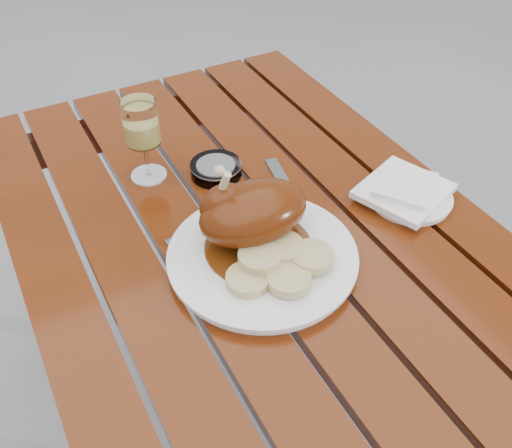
{
  "coord_description": "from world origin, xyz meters",
  "views": [
    {
      "loc": [
        -0.36,
        -0.68,
        1.44
      ],
      "look_at": [
        -0.01,
        -0.03,
        0.78
      ],
      "focal_mm": 40.0,
      "sensor_mm": 36.0,
      "label": 1
    }
  ],
  "objects_px": {
    "dinner_plate": "(262,258)",
    "side_plate": "(410,197)",
    "ashtray": "(216,169)",
    "table": "(252,349)",
    "wine_glass": "(144,141)"
  },
  "relations": [
    {
      "from": "wine_glass",
      "to": "ashtray",
      "type": "xyz_separation_m",
      "value": [
        0.12,
        -0.06,
        -0.07
      ]
    },
    {
      "from": "side_plate",
      "to": "ashtray",
      "type": "height_order",
      "value": "ashtray"
    },
    {
      "from": "table",
      "to": "wine_glass",
      "type": "bearing_deg",
      "value": 116.03
    },
    {
      "from": "table",
      "to": "dinner_plate",
      "type": "height_order",
      "value": "dinner_plate"
    },
    {
      "from": "dinner_plate",
      "to": "ashtray",
      "type": "distance_m",
      "value": 0.26
    },
    {
      "from": "wine_glass",
      "to": "side_plate",
      "type": "bearing_deg",
      "value": -36.81
    },
    {
      "from": "ashtray",
      "to": "dinner_plate",
      "type": "bearing_deg",
      "value": -98.0
    },
    {
      "from": "wine_glass",
      "to": "ashtray",
      "type": "bearing_deg",
      "value": -25.99
    },
    {
      "from": "side_plate",
      "to": "wine_glass",
      "type": "bearing_deg",
      "value": 143.19
    },
    {
      "from": "dinner_plate",
      "to": "side_plate",
      "type": "relative_size",
      "value": 2.02
    },
    {
      "from": "table",
      "to": "ashtray",
      "type": "height_order",
      "value": "ashtray"
    },
    {
      "from": "table",
      "to": "side_plate",
      "type": "distance_m",
      "value": 0.49
    },
    {
      "from": "dinner_plate",
      "to": "side_plate",
      "type": "bearing_deg",
      "value": 1.9
    },
    {
      "from": "ashtray",
      "to": "table",
      "type": "bearing_deg",
      "value": -93.22
    },
    {
      "from": "table",
      "to": "wine_glass",
      "type": "distance_m",
      "value": 0.52
    }
  ]
}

